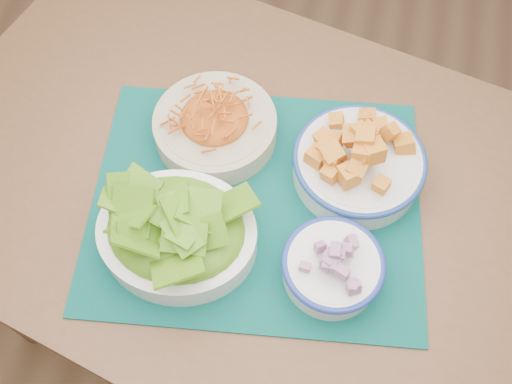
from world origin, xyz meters
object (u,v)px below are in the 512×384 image
Objects in this scene: table at (246,207)px; onion_bowl at (333,265)px; lettuce_bowl at (176,230)px; carrot_bowl at (215,122)px; placemat at (256,202)px; squash_bowl at (360,159)px.

onion_bowl reaches higher than table.
carrot_bowl is at bearing 86.41° from lettuce_bowl.
placemat is at bearing 42.08° from lettuce_bowl.
lettuce_bowl reaches higher than onion_bowl.
lettuce_bowl reaches higher than table.
onion_bowl is at bearing -26.69° from table.
placemat is at bearing -149.65° from squash_bowl.
lettuce_bowl is 1.63× the size of onion_bowl.
placemat is at bearing -42.60° from table.
onion_bowl is (0.23, -0.20, -0.00)m from carrot_bowl.
table is at bearing 115.76° from placemat.
lettuce_bowl is (-0.07, -0.14, 0.16)m from table.
placemat reaches higher than table.
squash_bowl reaches higher than placemat.
carrot_bowl is 0.31m from onion_bowl.
lettuce_bowl is (-0.24, -0.18, 0.00)m from squash_bowl.
placemat is 0.17m from onion_bowl.
onion_bowl is at bearing -93.45° from squash_bowl.
onion_bowl is (0.23, 0.00, -0.01)m from lettuce_bowl.
placemat is at bearing -48.63° from carrot_bowl.
lettuce_bowl is at bearing -102.40° from table.
carrot_bowl reaches higher than table.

